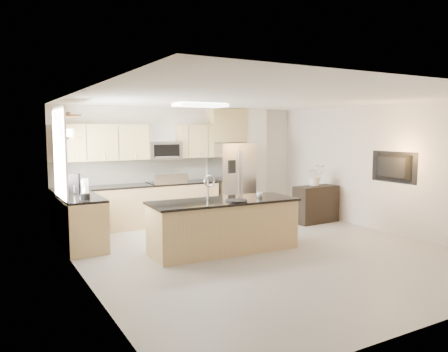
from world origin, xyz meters
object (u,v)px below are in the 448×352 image
island (224,225)px  coffee_maker (74,184)px  platter (236,200)px  bowl (63,113)px  credenza (316,204)px  microwave (164,151)px  blender (85,191)px  flower_vase (315,170)px  range (166,203)px  television (391,167)px  refrigerator (232,180)px  cup (260,195)px  kettle (85,191)px

island → coffee_maker: 2.88m
platter → bowl: bearing=140.8°
island → credenza: 3.13m
platter → microwave: bearing=93.0°
credenza → blender: 5.11m
bowl → flower_vase: (5.25, -0.69, -1.19)m
range → television: bearing=-41.6°
credenza → blender: bearing=177.6°
bowl → coffee_maker: bearing=32.9°
coffee_maker → bowl: bowl is taller
microwave → credenza: microwave is taller
range → island: size_ratio=0.44×
microwave → television: 4.79m
microwave → blender: 2.72m
refrigerator → cup: size_ratio=15.51×
blender → bowl: bowl is taller
refrigerator → cup: bearing=-110.0°
flower_vase → television: 1.72m
credenza → blender: size_ratio=2.91×
kettle → flower_vase: 5.03m
microwave → platter: 2.98m
cup → kettle: kettle is taller
microwave → platter: microwave is taller
range → television: television is taller
range → microwave: bearing=90.0°
island → cup: (0.71, -0.06, 0.49)m
platter → blender: 2.54m
cup → platter: bearing=-165.4°
kettle → coffee_maker: (-0.07, 0.62, 0.06)m
bowl → microwave: bearing=22.2°
coffee_maker → microwave: bearing=21.4°
range → flower_vase: bearing=-26.3°
refrigerator → kettle: (-3.68, -1.27, 0.14)m
bowl → kettle: bearing=-66.6°
range → blender: size_ratio=3.20×
cup → coffee_maker: size_ratio=0.31×
microwave → platter: size_ratio=2.05×
coffee_maker → platter: bearing=-42.5°
blender → kettle: 0.23m
microwave → cup: bearing=-75.1°
flower_vase → credenza: bearing=-101.3°
island → cup: size_ratio=22.75×
kettle → bowl: bearing=113.4°
range → platter: 2.79m
microwave → island: size_ratio=0.29×
range → flower_vase: 3.42m
island → flower_vase: 3.25m
bowl → island: bearing=-37.6°
range → coffee_maker: size_ratio=3.06×
bowl → flower_vase: bearing=-7.4°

